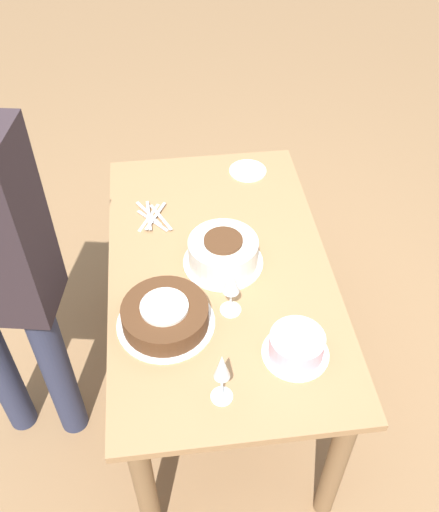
# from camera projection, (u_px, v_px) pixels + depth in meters

# --- Properties ---
(ground_plane) EXTENTS (12.00, 12.00, 0.00)m
(ground_plane) POSITION_uv_depth(u_px,v_px,m) (220.00, 380.00, 2.56)
(ground_plane) COLOR #8E6B47
(dining_table) EXTENTS (1.35, 0.79, 0.74)m
(dining_table) POSITION_uv_depth(u_px,v_px,m) (220.00, 289.00, 2.12)
(dining_table) COLOR #9E754C
(dining_table) RESTS_ON ground_plane
(cake_center_white) EXTENTS (0.29, 0.29, 0.11)m
(cake_center_white) POSITION_uv_depth(u_px,v_px,m) (223.00, 252.00, 2.01)
(cake_center_white) COLOR white
(cake_center_white) RESTS_ON dining_table
(cake_front_chocolate) EXTENTS (0.32, 0.32, 0.09)m
(cake_front_chocolate) POSITION_uv_depth(u_px,v_px,m) (165.00, 316.00, 1.82)
(cake_front_chocolate) COLOR white
(cake_front_chocolate) RESTS_ON dining_table
(cake_back_decorated) EXTENTS (0.21, 0.21, 0.09)m
(cake_back_decorated) POSITION_uv_depth(u_px,v_px,m) (296.00, 346.00, 1.74)
(cake_back_decorated) COLOR white
(cake_back_decorated) RESTS_ON dining_table
(wine_glass_near) EXTENTS (0.07, 0.07, 0.19)m
(wine_glass_near) POSITION_uv_depth(u_px,v_px,m) (231.00, 284.00, 1.80)
(wine_glass_near) COLOR silver
(wine_glass_near) RESTS_ON dining_table
(wine_glass_far) EXTENTS (0.07, 0.07, 0.21)m
(wine_glass_far) POSITION_uv_depth(u_px,v_px,m) (222.00, 370.00, 1.56)
(wine_glass_far) COLOR silver
(wine_glass_far) RESTS_ON dining_table
(dessert_plate_left) EXTENTS (0.16, 0.16, 0.01)m
(dessert_plate_left) POSITION_uv_depth(u_px,v_px,m) (248.00, 171.00, 2.43)
(dessert_plate_left) COLOR white
(dessert_plate_left) RESTS_ON dining_table
(fork_pile) EXTENTS (0.19, 0.14, 0.02)m
(fork_pile) POSITION_uv_depth(u_px,v_px,m) (153.00, 217.00, 2.21)
(fork_pile) COLOR silver
(fork_pile) RESTS_ON dining_table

